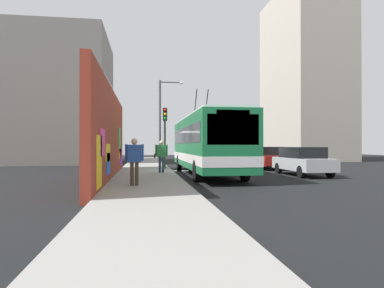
{
  "coord_description": "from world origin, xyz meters",
  "views": [
    {
      "loc": [
        -20.7,
        1.76,
        1.66
      ],
      "look_at": [
        -0.72,
        -1.09,
        1.76
      ],
      "focal_mm": 31.97,
      "sensor_mm": 36.0,
      "label": 1
    }
  ],
  "objects_px": {
    "city_bus": "(206,142)",
    "parked_car_silver": "(302,160)",
    "pedestrian_at_curb": "(161,154)",
    "street_lamp": "(163,116)",
    "parked_car_red": "(265,157)",
    "parked_car_navy": "(227,153)",
    "pedestrian_near_wall": "(134,157)",
    "traffic_light": "(165,127)",
    "parked_car_black": "(242,155)"
  },
  "relations": [
    {
      "from": "city_bus",
      "to": "parked_car_black",
      "type": "height_order",
      "value": "city_bus"
    },
    {
      "from": "pedestrian_near_wall",
      "to": "parked_car_black",
      "type": "bearing_deg",
      "value": -28.72
    },
    {
      "from": "parked_car_navy",
      "to": "street_lamp",
      "type": "distance_m",
      "value": 11.18
    },
    {
      "from": "pedestrian_near_wall",
      "to": "traffic_light",
      "type": "height_order",
      "value": "traffic_light"
    },
    {
      "from": "parked_car_black",
      "to": "street_lamp",
      "type": "bearing_deg",
      "value": 108.14
    },
    {
      "from": "pedestrian_at_curb",
      "to": "street_lamp",
      "type": "bearing_deg",
      "value": -3.75
    },
    {
      "from": "parked_car_black",
      "to": "pedestrian_near_wall",
      "type": "bearing_deg",
      "value": 151.28
    },
    {
      "from": "parked_car_red",
      "to": "pedestrian_near_wall",
      "type": "height_order",
      "value": "pedestrian_near_wall"
    },
    {
      "from": "traffic_light",
      "to": "parked_car_navy",
      "type": "bearing_deg",
      "value": -30.1
    },
    {
      "from": "parked_car_red",
      "to": "parked_car_navy",
      "type": "bearing_deg",
      "value": 0.0
    },
    {
      "from": "pedestrian_near_wall",
      "to": "street_lamp",
      "type": "distance_m",
      "value": 14.63
    },
    {
      "from": "parked_car_red",
      "to": "pedestrian_near_wall",
      "type": "bearing_deg",
      "value": 139.42
    },
    {
      "from": "parked_car_red",
      "to": "street_lamp",
      "type": "bearing_deg",
      "value": 63.44
    },
    {
      "from": "city_bus",
      "to": "parked_car_black",
      "type": "bearing_deg",
      "value": -26.5
    },
    {
      "from": "city_bus",
      "to": "parked_car_silver",
      "type": "relative_size",
      "value": 2.7
    },
    {
      "from": "street_lamp",
      "to": "parked_car_red",
      "type": "bearing_deg",
      "value": -116.56
    },
    {
      "from": "parked_car_navy",
      "to": "pedestrian_near_wall",
      "type": "height_order",
      "value": "pedestrian_near_wall"
    },
    {
      "from": "parked_car_red",
      "to": "pedestrian_near_wall",
      "type": "distance_m",
      "value": 13.99
    },
    {
      "from": "parked_car_red",
      "to": "street_lamp",
      "type": "relative_size",
      "value": 0.73
    },
    {
      "from": "parked_car_black",
      "to": "parked_car_red",
      "type": "bearing_deg",
      "value": -180.0
    },
    {
      "from": "parked_car_black",
      "to": "pedestrian_at_curb",
      "type": "relative_size",
      "value": 2.5
    },
    {
      "from": "pedestrian_at_curb",
      "to": "traffic_light",
      "type": "bearing_deg",
      "value": -7.09
    },
    {
      "from": "street_lamp",
      "to": "traffic_light",
      "type": "bearing_deg",
      "value": 178.56
    },
    {
      "from": "parked_car_navy",
      "to": "pedestrian_at_curb",
      "type": "height_order",
      "value": "pedestrian_at_curb"
    },
    {
      "from": "parked_car_silver",
      "to": "parked_car_black",
      "type": "relative_size",
      "value": 1.0
    },
    {
      "from": "parked_car_black",
      "to": "traffic_light",
      "type": "height_order",
      "value": "traffic_light"
    },
    {
      "from": "pedestrian_near_wall",
      "to": "pedestrian_at_curb",
      "type": "bearing_deg",
      "value": -12.21
    },
    {
      "from": "parked_car_silver",
      "to": "pedestrian_at_curb",
      "type": "height_order",
      "value": "pedestrian_at_curb"
    },
    {
      "from": "pedestrian_near_wall",
      "to": "traffic_light",
      "type": "bearing_deg",
      "value": -10.45
    },
    {
      "from": "pedestrian_near_wall",
      "to": "parked_car_red",
      "type": "bearing_deg",
      "value": -40.58
    },
    {
      "from": "city_bus",
      "to": "parked_car_red",
      "type": "xyz_separation_m",
      "value": [
        4.44,
        -5.2,
        -1.01
      ]
    },
    {
      "from": "traffic_light",
      "to": "street_lamp",
      "type": "bearing_deg",
      "value": -1.44
    },
    {
      "from": "parked_car_red",
      "to": "traffic_light",
      "type": "height_order",
      "value": "traffic_light"
    },
    {
      "from": "city_bus",
      "to": "parked_car_navy",
      "type": "xyz_separation_m",
      "value": [
        15.97,
        -5.2,
        -1.01
      ]
    },
    {
      "from": "city_bus",
      "to": "parked_car_silver",
      "type": "xyz_separation_m",
      "value": [
        -1.34,
        -5.2,
        -1.01
      ]
    },
    {
      "from": "parked_car_navy",
      "to": "street_lamp",
      "type": "xyz_separation_m",
      "value": [
        -7.91,
        7.23,
        3.2
      ]
    },
    {
      "from": "parked_car_silver",
      "to": "pedestrian_at_curb",
      "type": "relative_size",
      "value": 2.49
    },
    {
      "from": "pedestrian_at_curb",
      "to": "street_lamp",
      "type": "distance_m",
      "value": 8.54
    },
    {
      "from": "city_bus",
      "to": "pedestrian_at_curb",
      "type": "distance_m",
      "value": 2.63
    },
    {
      "from": "parked_car_silver",
      "to": "parked_car_red",
      "type": "relative_size",
      "value": 0.91
    },
    {
      "from": "parked_car_red",
      "to": "pedestrian_near_wall",
      "type": "xyz_separation_m",
      "value": [
        -10.62,
        9.1,
        0.38
      ]
    },
    {
      "from": "parked_car_red",
      "to": "city_bus",
      "type": "bearing_deg",
      "value": 130.52
    },
    {
      "from": "pedestrian_near_wall",
      "to": "pedestrian_at_curb",
      "type": "xyz_separation_m",
      "value": [
        6.19,
        -1.34,
        0.0
      ]
    },
    {
      "from": "parked_car_silver",
      "to": "parked_car_navy",
      "type": "relative_size",
      "value": 0.91
    },
    {
      "from": "parked_car_red",
      "to": "pedestrian_at_curb",
      "type": "bearing_deg",
      "value": 119.72
    },
    {
      "from": "city_bus",
      "to": "parked_car_silver",
      "type": "distance_m",
      "value": 5.46
    },
    {
      "from": "parked_car_black",
      "to": "pedestrian_near_wall",
      "type": "distance_m",
      "value": 18.94
    },
    {
      "from": "city_bus",
      "to": "parked_car_black",
      "type": "relative_size",
      "value": 2.69
    },
    {
      "from": "pedestrian_at_curb",
      "to": "traffic_light",
      "type": "height_order",
      "value": "traffic_light"
    },
    {
      "from": "parked_car_black",
      "to": "parked_car_navy",
      "type": "bearing_deg",
      "value": 0.0
    }
  ]
}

